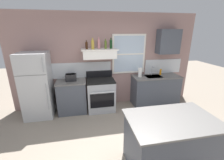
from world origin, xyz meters
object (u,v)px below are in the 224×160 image
stove_range (101,94)px  bottle_champagne_gold_foil (93,45)px  dish_soap_bottle (160,72)px  bottle_rose_pink (99,44)px  kitchen_island (169,143)px  bottle_dark_green_wine (111,44)px  paper_towel_roll (140,72)px  bottle_olive_oil_square (106,45)px  bottle_brown_stout (86,45)px  refrigerator (37,86)px  toaster (71,77)px

stove_range → bottle_champagne_gold_foil: bearing=167.0°
stove_range → dish_soap_bottle: same height
bottle_rose_pink → kitchen_island: (0.87, -2.30, -1.42)m
bottle_dark_green_wine → paper_towel_roll: (0.85, -0.10, -0.82)m
stove_range → bottle_rose_pink: bearing=91.6°
bottle_champagne_gold_foil → bottle_olive_oil_square: (0.35, 0.05, -0.01)m
stove_range → kitchen_island: stove_range is taller
bottle_brown_stout → bottle_dark_green_wine: 0.66m
refrigerator → stove_range: bearing=0.8°
bottle_champagne_gold_foil → bottle_rose_pink: 0.19m
bottle_olive_oil_square → bottle_dark_green_wine: (0.15, 0.04, 0.01)m
refrigerator → bottle_brown_stout: 1.65m
bottle_olive_oil_square → bottle_dark_green_wine: bearing=16.1°
bottle_rose_pink → dish_soap_bottle: bottle_rose_pink is taller
paper_towel_roll → bottle_champagne_gold_foil: bearing=179.9°
toaster → dish_soap_bottle: (2.67, 0.08, -0.01)m
kitchen_island → bottle_brown_stout: bearing=117.8°
stove_range → refrigerator: bearing=-179.2°
stove_range → paper_towel_roll: paper_towel_roll is taller
toaster → kitchen_island: bearing=-53.3°
refrigerator → dish_soap_bottle: size_ratio=9.50×
paper_towel_roll → dish_soap_bottle: bearing=8.0°
refrigerator → stove_range: refrigerator is taller
dish_soap_bottle → kitchen_island: 2.57m
refrigerator → paper_towel_roll: (2.82, 0.06, 0.19)m
refrigerator → bottle_brown_stout: size_ratio=7.54×
bottle_brown_stout → dish_soap_bottle: bottle_brown_stout is taller
refrigerator → bottle_champagne_gold_foil: bearing=2.4°
paper_towel_roll → bottle_olive_oil_square: bearing=177.0°
bottle_olive_oil_square → refrigerator: bearing=-176.5°
bottle_dark_green_wine → bottle_olive_oil_square: bearing=-163.9°
bottle_champagne_gold_foil → paper_towel_roll: (1.35, -0.00, -0.82)m
bottle_rose_pink → paper_towel_roll: 1.44m
bottle_olive_oil_square → bottle_brown_stout: bearing=178.4°
kitchen_island → bottle_rose_pink: bearing=110.7°
bottle_rose_pink → dish_soap_bottle: (1.88, 0.01, -0.87)m
bottle_brown_stout → paper_towel_roll: bearing=-2.5°
toaster → bottle_dark_green_wine: (1.12, 0.08, 0.86)m
bottle_rose_pink → bottle_dark_green_wine: bottle_rose_pink is taller
bottle_brown_stout → toaster: bearing=-174.1°
bottle_champagne_gold_foil → bottle_rose_pink: bearing=28.5°
refrigerator → stove_range: (1.65, 0.02, -0.39)m
bottle_dark_green_wine → paper_towel_roll: size_ratio=1.05×
toaster → bottle_champagne_gold_foil: (0.62, -0.02, 0.86)m
stove_range → bottle_rose_pink: bottle_rose_pink is taller
bottle_olive_oil_square → bottle_dark_green_wine: bottle_dark_green_wine is taller
bottle_champagne_gold_foil → paper_towel_roll: 1.58m
bottle_dark_green_wine → stove_range: bearing=-157.7°
toaster → stove_range: (0.79, -0.06, -0.54)m
stove_range → bottle_champagne_gold_foil: bottle_champagne_gold_foil is taller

